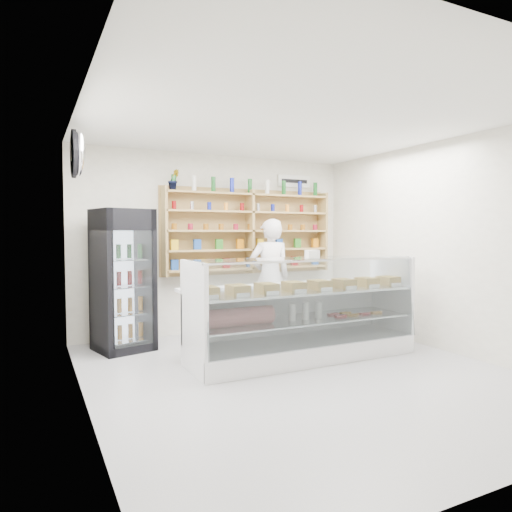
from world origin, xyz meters
TOP-DOWN VIEW (x-y plane):
  - room at (0.00, 0.00)m, footprint 5.00×5.00m
  - display_counter at (0.35, 0.52)m, footprint 2.90×0.87m
  - shop_worker at (0.62, 1.89)m, footprint 0.71×0.52m
  - drinks_cooler at (-1.58, 1.93)m, footprint 0.81×0.80m
  - wall_shelving at (0.50, 2.34)m, footprint 2.84×0.28m
  - potted_plant at (-0.75, 2.34)m, footprint 0.19×0.16m
  - security_mirror at (-2.17, 1.20)m, footprint 0.15×0.50m
  - wall_sign at (1.40, 2.47)m, footprint 0.62×0.03m

SIDE VIEW (x-z plane):
  - display_counter at x=0.35m, z-range -0.28..0.98m
  - shop_worker at x=0.62m, z-range 0.00..1.78m
  - drinks_cooler at x=-1.58m, z-range 0.00..1.89m
  - room at x=0.00m, z-range -1.10..3.90m
  - wall_shelving at x=0.50m, z-range 0.93..2.26m
  - potted_plant at x=-0.75m, z-range 2.20..2.51m
  - security_mirror at x=-2.17m, z-range 2.20..2.70m
  - wall_sign at x=1.40m, z-range 2.35..2.55m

